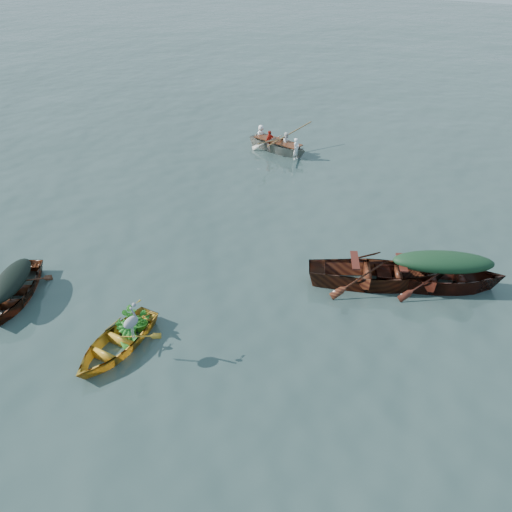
{
  "coord_description": "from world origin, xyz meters",
  "views": [
    {
      "loc": [
        6.34,
        -7.67,
        8.18
      ],
      "look_at": [
        -0.23,
        1.98,
        0.5
      ],
      "focal_mm": 35.0,
      "sensor_mm": 36.0,
      "label": 1
    }
  ],
  "objects": [
    {
      "name": "oars",
      "position": [
        -4.56,
        10.04,
        0.51
      ],
      "size": [
        0.9,
        2.65,
        0.06
      ],
      "primitive_type": null,
      "rotation": [
        0.0,
        0.0,
        1.45
      ],
      "color": "brown",
      "rests_on": "rowed_boat"
    },
    {
      "name": "open_wooden_boat",
      "position": [
        2.84,
        3.26,
        0.0
      ],
      "size": [
        5.2,
        3.87,
        1.23
      ],
      "primitive_type": "imported",
      "rotation": [
        0.0,
        0.0,
        2.08
      ],
      "color": "#5C2B17",
      "rests_on": "ground"
    },
    {
      "name": "dark_covered_boat",
      "position": [
        -4.74,
        -2.63,
        0.0
      ],
      "size": [
        3.07,
        3.66,
        0.87
      ],
      "primitive_type": "imported",
      "rotation": [
        0.0,
        0.0,
        0.6
      ],
      "color": "#451C10",
      "rests_on": "ground"
    },
    {
      "name": "thwart_benches",
      "position": [
        2.84,
        3.26,
        0.64
      ],
      "size": [
        2.68,
        2.07,
        0.04
      ],
      "primitive_type": null,
      "rotation": [
        0.0,
        0.0,
        2.08
      ],
      "color": "#42160F",
      "rests_on": "open_wooden_boat"
    },
    {
      "name": "rowed_boat",
      "position": [
        -4.56,
        10.04,
        0.0
      ],
      "size": [
        4.2,
        1.7,
        0.96
      ],
      "primitive_type": "imported",
      "rotation": [
        0.0,
        0.0,
        1.45
      ],
      "color": "beige",
      "rests_on": "ground"
    },
    {
      "name": "ground",
      "position": [
        0.0,
        0.0,
        0.0
      ],
      "size": [
        140.0,
        140.0,
        0.0
      ],
      "primitive_type": "plane",
      "color": "#324743",
      "rests_on": "ground"
    },
    {
      "name": "dinghy_weeds",
      "position": [
        -1.13,
        -1.93,
        0.71
      ],
      "size": [
        0.79,
        0.97,
        0.6
      ],
      "primitive_type": "imported",
      "rotation": [
        0.0,
        0.0,
        0.1
      ],
      "color": "#20751E",
      "rests_on": "yellow_dinghy"
    },
    {
      "name": "green_tarp_boat",
      "position": [
        4.3,
        4.1,
        0.0
      ],
      "size": [
        4.9,
        3.69,
        1.15
      ],
      "primitive_type": "imported",
      "rotation": [
        0.0,
        0.0,
        2.1
      ],
      "color": "#441A0F",
      "rests_on": "ground"
    },
    {
      "name": "heron",
      "position": [
        -0.55,
        -2.38,
        0.87
      ],
      "size": [
        0.32,
        0.43,
        0.92
      ],
      "primitive_type": null,
      "rotation": [
        0.0,
        0.0,
        0.1
      ],
      "color": "#9A9DA3",
      "rests_on": "yellow_dinghy"
    },
    {
      "name": "rowers",
      "position": [
        -4.56,
        10.04,
        0.86
      ],
      "size": [
        2.97,
        1.43,
        0.76
      ],
      "primitive_type": "imported",
      "rotation": [
        0.0,
        0.0,
        1.45
      ],
      "color": "white",
      "rests_on": "rowed_boat"
    },
    {
      "name": "dark_tarp_cover",
      "position": [
        -4.74,
        -2.63,
        0.64
      ],
      "size": [
        1.69,
        2.02,
        0.4
      ],
      "primitive_type": "ellipsoid",
      "rotation": [
        0.0,
        0.0,
        0.6
      ],
      "color": "black",
      "rests_on": "dark_covered_boat"
    },
    {
      "name": "yellow_dinghy",
      "position": [
        -1.1,
        -2.48,
        0.0
      ],
      "size": [
        1.65,
        3.22,
        0.83
      ],
      "primitive_type": "imported",
      "rotation": [
        0.0,
        0.0,
        0.1
      ],
      "color": "orange",
      "rests_on": "ground"
    },
    {
      "name": "green_tarp_cover",
      "position": [
        4.3,
        4.1,
        0.83
      ],
      "size": [
        2.69,
        2.03,
        0.52
      ],
      "primitive_type": "ellipsoid",
      "rotation": [
        0.0,
        0.0,
        2.1
      ],
      "color": "#153418",
      "rests_on": "green_tarp_boat"
    }
  ]
}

